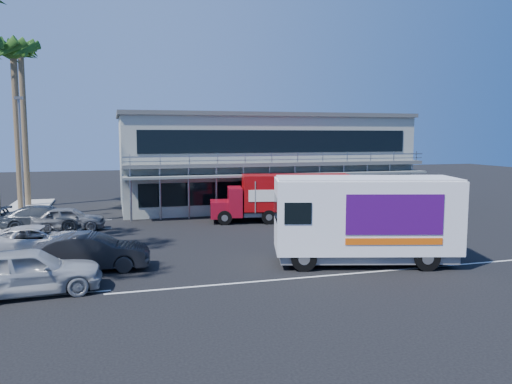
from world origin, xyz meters
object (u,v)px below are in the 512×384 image
object	(u,v)px
parked_car_a	(28,271)
red_truck	(287,196)
parked_car_b	(92,252)
white_van	(365,218)

from	to	relation	value
parked_car_a	red_truck	bearing A→B (deg)	-54.68
parked_car_a	parked_car_b	world-z (taller)	parked_car_a
parked_car_b	red_truck	bearing A→B (deg)	-46.89
white_van	parked_car_a	size ratio (longest dim) A/B	1.65
red_truck	parked_car_b	xyz separation A→B (m)	(-11.85, -9.09, -0.91)
white_van	parked_car_a	distance (m)	13.60
white_van	parked_car_b	xyz separation A→B (m)	(-11.49, 2.18, -1.26)
parked_car_a	white_van	bearing A→B (deg)	-92.65
parked_car_a	parked_car_b	bearing A→B (deg)	-41.56
parked_car_a	parked_car_b	distance (m)	3.45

